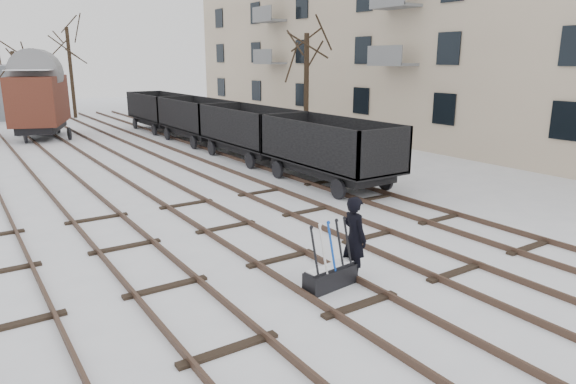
% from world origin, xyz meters
% --- Properties ---
extents(ground, '(120.00, 120.00, 0.00)m').
position_xyz_m(ground, '(0.00, 0.00, 0.00)').
color(ground, white).
rests_on(ground, ground).
extents(tracks, '(13.90, 52.00, 0.16)m').
position_xyz_m(tracks, '(-0.00, 13.67, 0.07)').
color(tracks, black).
rests_on(tracks, ground).
extents(apartment_block, '(10.12, 45.00, 16.10)m').
position_xyz_m(apartment_block, '(19.95, 14.00, 8.05)').
color(apartment_block, beige).
rests_on(apartment_block, ground).
extents(ground_frame, '(1.34, 0.57, 1.49)m').
position_xyz_m(ground_frame, '(0.05, -1.95, 0.28)').
color(ground_frame, black).
rests_on(ground_frame, ground).
extents(worker, '(0.48, 0.72, 1.94)m').
position_xyz_m(worker, '(0.80, -1.85, 0.97)').
color(worker, black).
rests_on(worker, ground).
extents(freight_wagon_a, '(2.53, 6.33, 2.58)m').
position_xyz_m(freight_wagon_a, '(6.00, 5.72, 0.99)').
color(freight_wagon_a, black).
rests_on(freight_wagon_a, ground).
extents(freight_wagon_b, '(2.53, 6.33, 2.58)m').
position_xyz_m(freight_wagon_b, '(6.00, 12.12, 0.99)').
color(freight_wagon_b, black).
rests_on(freight_wagon_b, ground).
extents(freight_wagon_c, '(2.53, 6.33, 2.58)m').
position_xyz_m(freight_wagon_c, '(6.00, 18.52, 0.99)').
color(freight_wagon_c, black).
rests_on(freight_wagon_c, ground).
extents(freight_wagon_d, '(2.53, 6.33, 2.58)m').
position_xyz_m(freight_wagon_d, '(6.00, 24.92, 0.99)').
color(freight_wagon_d, black).
rests_on(freight_wagon_d, ground).
extents(box_van_wagon, '(4.66, 6.28, 4.29)m').
position_xyz_m(box_van_wagon, '(-1.46, 25.73, 2.50)').
color(box_van_wagon, black).
rests_on(box_van_wagon, ground).
extents(tree_near, '(0.30, 0.30, 6.34)m').
position_xyz_m(tree_near, '(11.43, 14.90, 3.17)').
color(tree_near, black).
rests_on(tree_near, ground).
extents(tree_far_left, '(0.30, 0.30, 5.50)m').
position_xyz_m(tree_far_left, '(-1.53, 35.77, 2.75)').
color(tree_far_left, black).
rests_on(tree_far_left, ground).
extents(tree_far_right, '(0.30, 0.30, 7.46)m').
position_xyz_m(tree_far_right, '(2.81, 36.88, 3.73)').
color(tree_far_right, black).
rests_on(tree_far_right, ground).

